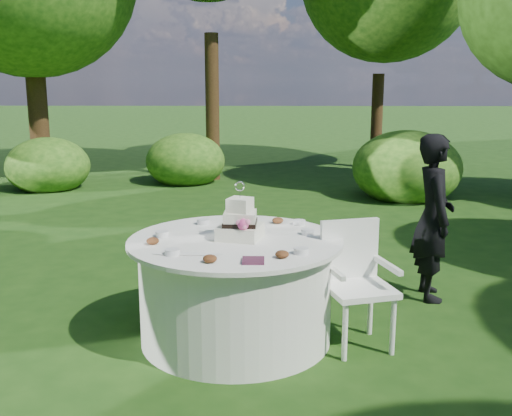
{
  "coord_description": "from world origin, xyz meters",
  "views": [
    {
      "loc": [
        0.22,
        -4.18,
        1.9
      ],
      "look_at": [
        0.15,
        0.0,
        1.0
      ],
      "focal_mm": 42.0,
      "sensor_mm": 36.0,
      "label": 1
    }
  ],
  "objects_px": {
    "table": "(236,289)",
    "cake": "(240,223)",
    "napkins": "(253,261)",
    "guest": "(433,217)",
    "chair": "(355,275)"
  },
  "relations": [
    {
      "from": "guest",
      "to": "table",
      "type": "height_order",
      "value": "guest"
    },
    {
      "from": "cake",
      "to": "chair",
      "type": "bearing_deg",
      "value": -4.43
    },
    {
      "from": "cake",
      "to": "chair",
      "type": "relative_size",
      "value": 0.47
    },
    {
      "from": "napkins",
      "to": "cake",
      "type": "xyz_separation_m",
      "value": [
        -0.11,
        0.57,
        0.1
      ]
    },
    {
      "from": "cake",
      "to": "napkins",
      "type": "bearing_deg",
      "value": -79.39
    },
    {
      "from": "napkins",
      "to": "chair",
      "type": "distance_m",
      "value": 0.92
    },
    {
      "from": "table",
      "to": "cake",
      "type": "xyz_separation_m",
      "value": [
        0.04,
        0.02,
        0.5
      ]
    },
    {
      "from": "guest",
      "to": "table",
      "type": "distance_m",
      "value": 1.94
    },
    {
      "from": "guest",
      "to": "chair",
      "type": "xyz_separation_m",
      "value": [
        -0.81,
        -0.96,
        -0.21
      ]
    },
    {
      "from": "napkins",
      "to": "guest",
      "type": "xyz_separation_m",
      "value": [
        1.53,
        1.46,
        -0.05
      ]
    },
    {
      "from": "napkins",
      "to": "table",
      "type": "distance_m",
      "value": 0.69
    },
    {
      "from": "napkins",
      "to": "cake",
      "type": "distance_m",
      "value": 0.59
    },
    {
      "from": "chair",
      "to": "napkins",
      "type": "bearing_deg",
      "value": -145.15
    },
    {
      "from": "napkins",
      "to": "cake",
      "type": "height_order",
      "value": "cake"
    },
    {
      "from": "napkins",
      "to": "chair",
      "type": "relative_size",
      "value": 0.16
    }
  ]
}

